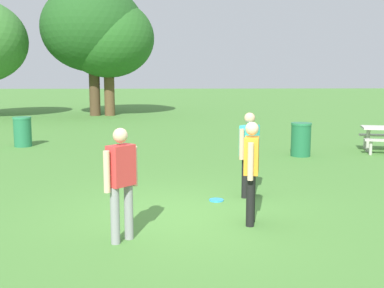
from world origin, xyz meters
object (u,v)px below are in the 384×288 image
trash_can_beside_table (301,139)px  tree_broad_center (93,28)px  person_catcher (249,149)px  person_bystander (251,166)px  tree_far_right (108,39)px  frisbee (216,200)px  person_thrower (121,177)px  trash_can_further_along (23,132)px

trash_can_beside_table → tree_broad_center: size_ratio=0.14×
person_catcher → trash_can_beside_table: bearing=64.2°
person_bystander → trash_can_beside_table: size_ratio=1.71×
tree_far_right → frisbee: bearing=-76.3°
tree_broad_center → tree_far_right: bearing=-1.5°
frisbee → person_catcher: bearing=24.4°
person_thrower → trash_can_beside_table: bearing=57.9°
person_thrower → trash_can_further_along: (-4.18, 9.04, -0.46)m
person_bystander → tree_far_right: 20.18m
person_bystander → trash_can_beside_table: (2.40, 6.21, -0.46)m
person_catcher → trash_can_beside_table: 5.02m
tree_broad_center → person_bystander: bearing=-73.9°
person_thrower → trash_can_beside_table: size_ratio=1.71×
person_catcher → trash_can_beside_table: size_ratio=1.71×
person_catcher → tree_far_right: tree_far_right is taller
frisbee → tree_far_right: 18.91m
person_bystander → trash_can_beside_table: person_bystander is taller
person_bystander → tree_broad_center: bearing=106.1°
person_bystander → person_thrower: bearing=-159.2°
person_bystander → tree_far_right: bearing=103.9°
person_bystander → person_catcher: bearing=82.6°
frisbee → tree_far_right: bearing=103.7°
tree_broad_center → person_thrower: bearing=-79.7°
person_catcher → person_bystander: same height
trash_can_further_along → trash_can_beside_table: bearing=-13.7°
trash_can_further_along → tree_broad_center: tree_broad_center is taller
person_catcher → trash_can_further_along: bearing=134.0°
person_catcher → trash_can_beside_table: (2.17, 4.50, -0.46)m
person_thrower → person_bystander: same height
frisbee → person_thrower: bearing=-125.4°
person_catcher → trash_can_further_along: person_catcher is taller
trash_can_beside_table → trash_can_further_along: (-8.53, 2.09, 0.00)m
frisbee → tree_broad_center: bearing=106.1°
tree_broad_center → tree_far_right: tree_broad_center is taller
person_bystander → tree_broad_center: (-5.60, 19.36, 3.73)m
frisbee → tree_far_right: tree_far_right is taller
trash_can_further_along → tree_far_right: tree_far_right is taller
person_thrower → tree_far_right: bearing=98.0°
person_thrower → tree_broad_center: (-3.64, 20.11, 3.73)m
tree_far_right → trash_can_beside_table: bearing=-61.3°
trash_can_further_along → person_bystander: bearing=-53.5°
person_thrower → trash_can_further_along: size_ratio=1.71×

